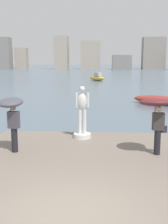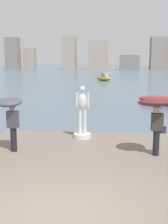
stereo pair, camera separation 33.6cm
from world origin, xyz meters
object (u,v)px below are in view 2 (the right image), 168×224
at_px(statue_white_figure, 82,119).
at_px(onlooker_right, 155,110).
at_px(boat_leftward, 104,78).
at_px(onlooker_left, 11,110).
at_px(boat_mid, 165,101).

relative_size(statue_white_figure, onlooker_right, 1.09).
height_order(onlooker_right, boat_leftward, onlooker_right).
distance_m(onlooker_left, boat_mid, 16.37).
bearing_deg(boat_mid, onlooker_left, -119.88).
bearing_deg(onlooker_right, onlooker_left, -179.97).
bearing_deg(onlooker_right, boat_mid, 77.66).
xyz_separation_m(statue_white_figure, boat_leftward, (0.06, 40.23, -0.67)).
distance_m(statue_white_figure, boat_leftward, 40.23).
relative_size(statue_white_figure, boat_mid, 0.45).
distance_m(onlooker_left, onlooker_right, 5.03).
bearing_deg(statue_white_figure, onlooker_left, -140.00).
height_order(statue_white_figure, boat_leftward, statue_white_figure).
height_order(statue_white_figure, onlooker_right, statue_white_figure).
xyz_separation_m(onlooker_right, boat_leftward, (-2.61, 42.21, -1.45)).
xyz_separation_m(statue_white_figure, onlooker_right, (2.66, -1.98, 0.79)).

